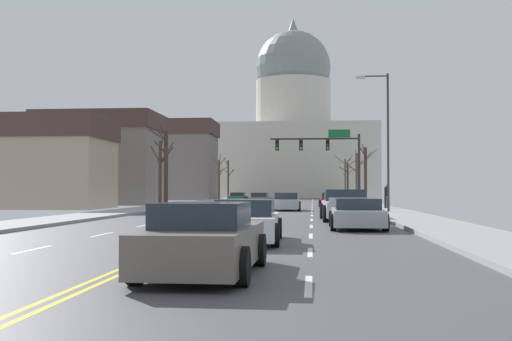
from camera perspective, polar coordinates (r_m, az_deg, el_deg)
ground at (r=39.43m, az=0.06°, el=-3.90°), size 20.00×180.00×0.20m
signal_gantry at (r=54.78m, az=6.49°, el=1.83°), size 7.91×0.41×6.60m
street_lamp_right at (r=39.15m, az=11.71°, el=3.58°), size 2.01×0.24×8.54m
capitol_building at (r=114.25m, az=3.45°, el=3.15°), size 29.36×23.81×33.08m
sedan_near_00 at (r=51.14m, az=6.93°, el=-2.75°), size 2.04×4.27×1.23m
sedan_near_01 at (r=44.08m, az=2.81°, el=-2.92°), size 2.09×4.33×1.26m
sedan_near_02 at (r=37.78m, az=7.67°, el=-3.15°), size 2.06×4.50×1.19m
pickup_truck_near_03 at (r=30.60m, az=8.20°, el=-3.27°), size 2.45×5.76×1.51m
sedan_near_04 at (r=24.23m, az=9.27°, el=-3.98°), size 2.13×4.60×1.17m
sedan_near_05 at (r=17.87m, az=-0.89°, el=-4.77°), size 2.07×4.71×1.24m
sedan_near_06 at (r=11.23m, az=-4.80°, el=-6.48°), size 2.01×4.33×1.30m
sedan_oncoming_00 at (r=61.08m, az=0.34°, el=-2.62°), size 2.07×4.59×1.15m
sedan_oncoming_01 at (r=70.75m, az=-1.69°, el=-2.51°), size 1.98×4.28×1.11m
flank_building_00 at (r=62.69m, az=-13.98°, el=1.07°), size 11.48×8.62×8.89m
flank_building_01 at (r=50.76m, az=-18.14°, el=0.75°), size 8.53×7.08×7.14m
flank_building_02 at (r=87.17m, az=-8.08°, el=0.96°), size 13.37×8.20×10.94m
bare_tree_00 at (r=93.64m, az=8.42°, el=-0.84°), size 2.25×0.96×5.27m
bare_tree_01 at (r=77.49m, az=-3.40°, el=-0.71°), size 2.09×2.47×5.77m
bare_tree_02 at (r=75.35m, az=9.25°, el=-0.46°), size 2.48×1.86×6.10m
bare_tree_03 at (r=47.20m, az=-8.77°, el=0.09°), size 2.04×2.86×5.16m
bare_tree_04 at (r=84.74m, az=8.23°, el=-0.54°), size 2.83×2.08×6.02m
bare_tree_05 at (r=91.95m, az=-2.57°, el=-0.72°), size 2.04×2.28×5.64m
bare_tree_06 at (r=60.78m, az=10.03°, el=-0.24°), size 1.79×1.71×5.69m
bare_tree_07 at (r=52.69m, az=-8.31°, el=0.47°), size 1.72×1.98×6.66m
pedestrian_00 at (r=45.83m, az=11.93°, el=-2.19°), size 0.35×0.34×1.74m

